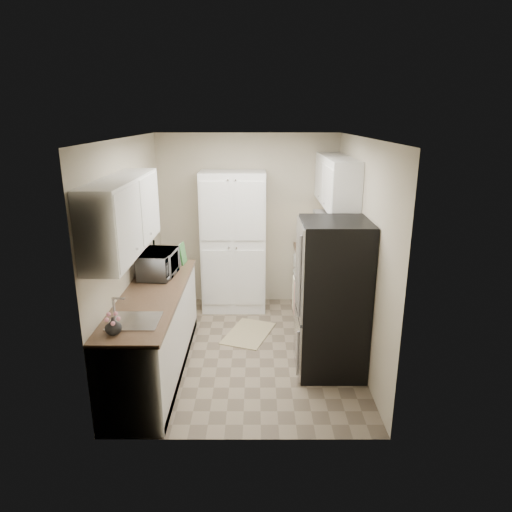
{
  "coord_description": "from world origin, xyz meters",
  "views": [
    {
      "loc": [
        0.12,
        -4.95,
        2.72
      ],
      "look_at": [
        0.12,
        0.15,
        1.15
      ],
      "focal_mm": 32.0,
      "sensor_mm": 36.0,
      "label": 1
    }
  ],
  "objects": [
    {
      "name": "room_shell",
      "position": [
        -0.02,
        -0.01,
        1.63
      ],
      "size": [
        2.64,
        3.24,
        2.52
      ],
      "color": "beige",
      "rests_on": "ground"
    },
    {
      "name": "base_cabinet_left",
      "position": [
        -0.99,
        -0.43,
        0.44
      ],
      "size": [
        0.6,
        2.3,
        0.88
      ],
      "primitive_type": "cube",
      "color": "white",
      "rests_on": "ground"
    },
    {
      "name": "cutting_board",
      "position": [
        -0.81,
        0.58,
        1.05
      ],
      "size": [
        0.04,
        0.21,
        0.26
      ],
      "primitive_type": "cube",
      "rotation": [
        0.0,
        0.0,
        -0.1
      ],
      "color": "#3C863F",
      "rests_on": "countertop_left"
    },
    {
      "name": "countertop_left",
      "position": [
        -0.99,
        -0.43,
        0.9
      ],
      "size": [
        0.63,
        2.33,
        0.04
      ],
      "primitive_type": "cube",
      "color": "brown",
      "rests_on": "base_cabinet_left"
    },
    {
      "name": "kitchen_mat",
      "position": [
        0.02,
        0.44,
        0.01
      ],
      "size": [
        0.74,
        0.92,
        0.01
      ],
      "primitive_type": "cube",
      "rotation": [
        0.0,
        0.0,
        -0.35
      ],
      "color": "tan",
      "rests_on": "ground"
    },
    {
      "name": "microwave",
      "position": [
        -1.02,
        0.1,
        1.07
      ],
      "size": [
        0.42,
        0.57,
        0.3
      ],
      "primitive_type": "imported",
      "rotation": [
        0.0,
        0.0,
        1.47
      ],
      "color": "silver",
      "rests_on": "countertop_left"
    },
    {
      "name": "base_cabinet_right",
      "position": [
        0.99,
        1.19,
        0.44
      ],
      "size": [
        0.6,
        0.8,
        0.88
      ],
      "primitive_type": "cube",
      "color": "white",
      "rests_on": "ground"
    },
    {
      "name": "refrigerator",
      "position": [
        0.94,
        -0.41,
        0.85
      ],
      "size": [
        0.7,
        0.72,
        1.7
      ],
      "primitive_type": "cube",
      "color": "#B7B7BC",
      "rests_on": "ground"
    },
    {
      "name": "ground",
      "position": [
        0.0,
        0.0,
        0.0
      ],
      "size": [
        3.2,
        3.2,
        0.0
      ],
      "primitive_type": "plane",
      "color": "#7A6B56",
      "rests_on": "ground"
    },
    {
      "name": "fruit_basket",
      "position": [
        0.96,
        1.34,
        1.22
      ],
      "size": [
        0.32,
        0.32,
        0.11
      ],
      "primitive_type": null,
      "rotation": [
        0.0,
        0.0,
        0.27
      ],
      "color": "#F7A717",
      "rests_on": "toaster_oven"
    },
    {
      "name": "countertop_right",
      "position": [
        0.99,
        1.19,
        0.9
      ],
      "size": [
        0.63,
        0.83,
        0.04
      ],
      "primitive_type": "cube",
      "color": "brown",
      "rests_on": "base_cabinet_right"
    },
    {
      "name": "electric_range",
      "position": [
        0.97,
        0.39,
        0.48
      ],
      "size": [
        0.71,
        0.78,
        1.13
      ],
      "color": "#B7B7BC",
      "rests_on": "ground"
    },
    {
      "name": "wine_bottle",
      "position": [
        -1.14,
        0.45,
        1.08
      ],
      "size": [
        0.08,
        0.08,
        0.31
      ],
      "primitive_type": "cylinder",
      "color": "black",
      "rests_on": "countertop_left"
    },
    {
      "name": "pantry_cabinet",
      "position": [
        -0.2,
        1.32,
        1.0
      ],
      "size": [
        0.9,
        0.55,
        2.0
      ],
      "primitive_type": "cube",
      "color": "white",
      "rests_on": "ground"
    },
    {
      "name": "flower_vase",
      "position": [
        -1.11,
        -1.39,
        1.0
      ],
      "size": [
        0.17,
        0.17,
        0.15
      ],
      "primitive_type": "imported",
      "rotation": [
        0.0,
        0.0,
        -0.16
      ],
      "color": "beige",
      "rests_on": "countertop_left"
    },
    {
      "name": "toaster_oven",
      "position": [
        0.94,
        1.34,
        1.04
      ],
      "size": [
        0.37,
        0.45,
        0.24
      ],
      "primitive_type": "cube",
      "rotation": [
        0.0,
        0.0,
        0.08
      ],
      "color": "silver",
      "rests_on": "countertop_right"
    }
  ]
}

